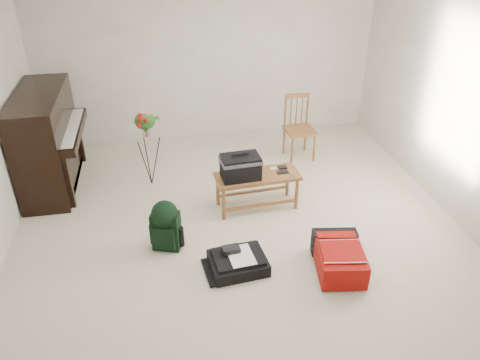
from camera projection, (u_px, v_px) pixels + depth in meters
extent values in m
cube|color=beige|center=(242.00, 238.00, 5.18)|extent=(5.00, 5.50, 0.01)
cube|color=white|center=(243.00, 0.00, 3.90)|extent=(5.00, 5.50, 0.01)
cube|color=white|center=(208.00, 57.00, 6.86)|extent=(5.00, 0.04, 2.50)
cube|color=white|center=(475.00, 118.00, 4.92)|extent=(0.04, 5.50, 2.50)
cube|color=black|center=(47.00, 141.00, 5.87)|extent=(0.55, 1.50, 1.25)
cube|color=black|center=(70.00, 131.00, 5.86)|extent=(0.28, 1.30, 0.10)
cube|color=white|center=(69.00, 128.00, 5.84)|extent=(0.22, 1.20, 0.02)
cube|color=black|center=(60.00, 180.00, 6.17)|extent=(0.45, 1.30, 0.10)
cube|color=brown|center=(257.00, 176.00, 5.50)|extent=(1.02, 0.47, 0.04)
cylinder|color=brown|center=(222.00, 203.00, 5.41)|extent=(0.04, 0.04, 0.41)
cylinder|color=brown|center=(218.00, 189.00, 5.68)|extent=(0.04, 0.04, 0.41)
cylinder|color=brown|center=(297.00, 196.00, 5.55)|extent=(0.04, 0.04, 0.41)
cylinder|color=brown|center=(289.00, 182.00, 5.82)|extent=(0.04, 0.04, 0.41)
cube|color=brown|center=(300.00, 130.00, 6.62)|extent=(0.42, 0.42, 0.04)
cylinder|color=brown|center=(291.00, 151.00, 6.57)|extent=(0.03, 0.03, 0.40)
cylinder|color=brown|center=(284.00, 140.00, 6.85)|extent=(0.03, 0.03, 0.40)
cylinder|color=brown|center=(314.00, 149.00, 6.62)|extent=(0.03, 0.03, 0.40)
cylinder|color=brown|center=(307.00, 138.00, 6.91)|extent=(0.03, 0.03, 0.40)
cube|color=brown|center=(298.00, 96.00, 6.53)|extent=(0.36, 0.07, 0.06)
cylinder|color=brown|center=(286.00, 111.00, 6.62)|extent=(0.03, 0.03, 0.49)
cylinder|color=brown|center=(309.00, 110.00, 6.67)|extent=(0.03, 0.03, 0.49)
cube|color=#A3070E|center=(339.00, 258.00, 4.66)|extent=(0.54, 0.72, 0.25)
cube|color=black|center=(330.00, 243.00, 4.88)|extent=(0.48, 0.22, 0.27)
cube|color=#A3070E|center=(342.00, 251.00, 4.55)|extent=(0.45, 0.43, 0.02)
cube|color=silver|center=(350.00, 263.00, 4.39)|extent=(0.41, 0.08, 0.01)
cube|color=black|center=(238.00, 263.00, 4.72)|extent=(0.60, 0.50, 0.13)
cube|color=black|center=(238.00, 257.00, 4.68)|extent=(0.52, 0.43, 0.03)
cube|color=white|center=(241.00, 256.00, 4.65)|extent=(0.28, 0.36, 0.01)
cube|color=black|center=(232.00, 249.00, 4.70)|extent=(0.19, 0.13, 0.06)
cube|color=black|center=(166.00, 231.00, 4.94)|extent=(0.33, 0.26, 0.43)
cube|color=black|center=(167.00, 239.00, 4.86)|extent=(0.23, 0.12, 0.25)
sphere|color=black|center=(165.00, 214.00, 4.83)|extent=(0.28, 0.28, 0.28)
cube|color=black|center=(160.00, 226.00, 5.01)|extent=(0.05, 0.04, 0.39)
cube|color=black|center=(172.00, 225.00, 5.03)|extent=(0.05, 0.04, 0.39)
cylinder|color=black|center=(146.00, 127.00, 5.77)|extent=(0.01, 0.01, 0.27)
ellipsoid|color=#255B1C|center=(145.00, 121.00, 5.72)|extent=(0.25, 0.18, 0.24)
cube|color=red|center=(144.00, 115.00, 5.67)|extent=(0.13, 0.06, 0.07)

